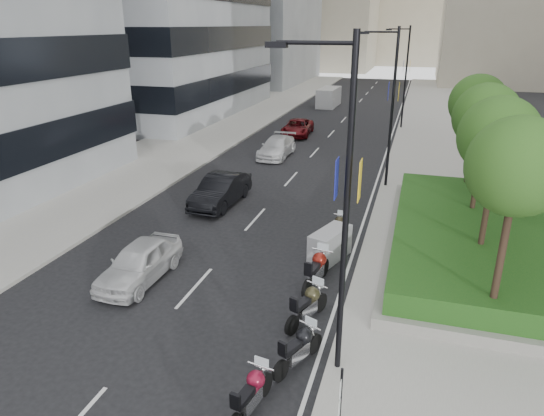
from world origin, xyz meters
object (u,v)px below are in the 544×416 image
at_px(car_a, 140,262).
at_px(car_c, 277,147).
at_px(delivery_van, 328,98).
at_px(motorcycle_3, 308,305).
at_px(car_d, 297,127).
at_px(lamp_post_2, 404,72).
at_px(parking_sign, 340,409).
at_px(car_b, 221,190).
at_px(lamp_post_0, 341,200).
at_px(lamp_post_1, 390,101).
at_px(motorcycle_6, 338,228).
at_px(motorcycle_4, 317,270).
at_px(motorcycle_5, 330,245).
at_px(motorcycle_1, 251,394).
at_px(motorcycle_2, 299,348).

height_order(car_a, car_c, car_a).
distance_m(car_a, delivery_van, 42.87).
xyz_separation_m(motorcycle_3, car_d, (-7.19, 27.46, 0.07)).
relative_size(lamp_post_2, parking_sign, 3.60).
relative_size(parking_sign, motorcycle_3, 1.13).
bearing_deg(parking_sign, car_b, 121.14).
xyz_separation_m(lamp_post_0, lamp_post_1, (0.00, 17.00, 0.00)).
bearing_deg(car_d, car_a, -92.57).
bearing_deg(car_c, motorcycle_6, -63.17).
relative_size(motorcycle_4, car_b, 0.51).
xyz_separation_m(motorcycle_5, car_a, (-6.55, -3.71, 0.08)).
xyz_separation_m(lamp_post_1, car_b, (-8.08, -5.54, -4.26)).
xyz_separation_m(motorcycle_3, delivery_van, (-7.54, 43.75, 0.37)).
bearing_deg(lamp_post_1, motorcycle_4, -96.31).
bearing_deg(motorcycle_5, motorcycle_1, -162.47).
xyz_separation_m(motorcycle_1, motorcycle_5, (0.31, 8.89, 0.07)).
height_order(lamp_post_1, car_a, lamp_post_1).
height_order(lamp_post_2, motorcycle_5, lamp_post_2).
height_order(lamp_post_2, motorcycle_4, lamp_post_2).
bearing_deg(lamp_post_0, car_a, 159.27).
xyz_separation_m(motorcycle_2, car_b, (-7.15, 11.56, 0.22)).
bearing_deg(delivery_van, car_a, -86.35).
bearing_deg(motorcycle_5, motorcycle_6, 20.57).
distance_m(lamp_post_2, motorcycle_1, 37.51).
xyz_separation_m(car_a, delivery_van, (-0.86, 42.86, 0.26)).
xyz_separation_m(motorcycle_1, motorcycle_4, (0.23, 6.66, 0.08)).
relative_size(lamp_post_0, motorcycle_4, 3.66).
bearing_deg(car_d, car_c, -91.29).
distance_m(lamp_post_2, car_d, 10.91).
bearing_deg(car_c, motorcycle_4, -69.34).
relative_size(parking_sign, motorcycle_4, 1.02).
relative_size(lamp_post_0, motorcycle_5, 3.87).
xyz_separation_m(car_b, car_c, (0.03, 10.59, -0.09)).
bearing_deg(motorcycle_3, lamp_post_0, -130.02).
bearing_deg(lamp_post_2, lamp_post_1, -90.00).
bearing_deg(car_c, motorcycle_3, -71.08).
distance_m(lamp_post_0, delivery_van, 46.83).
relative_size(lamp_post_0, car_c, 1.85).
height_order(motorcycle_6, car_c, car_c).
xyz_separation_m(motorcycle_1, motorcycle_6, (0.28, 11.03, -0.04)).
distance_m(parking_sign, motorcycle_6, 12.02).
height_order(lamp_post_1, motorcycle_3, lamp_post_1).
xyz_separation_m(lamp_post_2, motorcycle_2, (-0.93, -35.09, -4.49)).
height_order(motorcycle_2, car_c, car_c).
height_order(motorcycle_1, motorcycle_5, motorcycle_5).
xyz_separation_m(parking_sign, motorcycle_3, (-1.83, 5.09, -0.84)).
bearing_deg(motorcycle_6, car_c, 34.04).
height_order(motorcycle_3, motorcycle_6, motorcycle_3).
relative_size(motorcycle_4, delivery_van, 0.48).
height_order(motorcycle_2, motorcycle_4, motorcycle_4).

